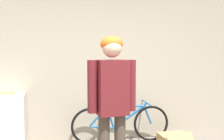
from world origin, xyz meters
TOP-DOWN VIEW (x-y plane):
  - wall_back at (0.00, 2.31)m, footprint 8.00×0.07m
  - side_shelf at (-1.47, 2.02)m, footprint 0.74×0.49m
  - person at (-0.04, 0.74)m, footprint 0.58×0.29m
  - bicycle at (0.45, 2.08)m, footprint 1.71×0.46m
  - banana at (-1.40, 2.01)m, footprint 0.36×0.09m
  - cardboard_box at (1.30, 1.75)m, footprint 0.48×0.50m

SIDE VIEW (x-z plane):
  - cardboard_box at x=1.30m, z-range -0.04..0.22m
  - bicycle at x=0.45m, z-range -0.01..0.69m
  - side_shelf at x=-1.47m, z-range 0.00..0.93m
  - banana at x=-1.40m, z-range 0.93..0.96m
  - person at x=-0.04m, z-range 0.20..1.96m
  - wall_back at x=0.00m, z-range 0.00..2.60m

